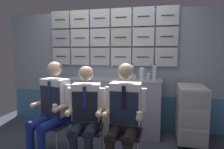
# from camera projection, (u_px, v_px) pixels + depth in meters

# --- Properties ---
(galley_bulkhead) EXTENTS (4.20, 0.14, 2.18)m
(galley_bulkhead) POSITION_uv_depth(u_px,v_px,m) (109.00, 66.00, 3.66)
(galley_bulkhead) COLOR #909DA8
(galley_bulkhead) RESTS_ON ground
(galley_counter) EXTENTS (1.59, 0.53, 0.95)m
(galley_counter) POSITION_uv_depth(u_px,v_px,m) (115.00, 105.00, 3.43)
(galley_counter) COLOR #9696A6
(galley_counter) RESTS_ON ground
(service_trolley) EXTENTS (0.40, 0.65, 0.90)m
(service_trolley) POSITION_uv_depth(u_px,v_px,m) (191.00, 113.00, 2.99)
(service_trolley) COLOR black
(service_trolley) RESTS_ON ground
(folding_chair_left) EXTENTS (0.48, 0.48, 0.83)m
(folding_chair_left) POSITION_uv_depth(u_px,v_px,m) (60.00, 115.00, 2.80)
(folding_chair_left) COLOR #A8AAAF
(folding_chair_left) RESTS_ON ground
(crew_member_left) EXTENTS (0.53, 0.69, 1.29)m
(crew_member_left) POSITION_uv_depth(u_px,v_px,m) (52.00, 104.00, 2.63)
(crew_member_left) COLOR black
(crew_member_left) RESTS_ON ground
(folding_chair_center) EXTENTS (0.46, 0.46, 0.83)m
(folding_chair_center) POSITION_uv_depth(u_px,v_px,m) (88.00, 120.00, 2.60)
(folding_chair_center) COLOR #A8AAAF
(folding_chair_center) RESTS_ON ground
(crew_member_center) EXTENTS (0.50, 0.64, 1.24)m
(crew_member_center) POSITION_uv_depth(u_px,v_px,m) (85.00, 111.00, 2.42)
(crew_member_center) COLOR black
(crew_member_center) RESTS_ON ground
(folding_chair_right) EXTENTS (0.41, 0.41, 0.83)m
(folding_chair_right) POSITION_uv_depth(u_px,v_px,m) (126.00, 123.00, 2.48)
(folding_chair_right) COLOR #A8AAAF
(folding_chair_right) RESTS_ON ground
(crew_member_right) EXTENTS (0.52, 0.63, 1.29)m
(crew_member_right) POSITION_uv_depth(u_px,v_px,m) (124.00, 112.00, 2.31)
(crew_member_right) COLOR black
(crew_member_right) RESTS_ON ground
(water_bottle_short) EXTENTS (0.08, 0.08, 0.24)m
(water_bottle_short) POSITION_uv_depth(u_px,v_px,m) (142.00, 74.00, 3.16)
(water_bottle_short) COLOR silver
(water_bottle_short) RESTS_ON galley_counter
(water_bottle_clear) EXTENTS (0.06, 0.06, 0.23)m
(water_bottle_clear) POSITION_uv_depth(u_px,v_px,m) (129.00, 74.00, 3.14)
(water_bottle_clear) COLOR silver
(water_bottle_clear) RESTS_ON galley_counter
(water_bottle_tall) EXTENTS (0.06, 0.06, 0.25)m
(water_bottle_tall) POSITION_uv_depth(u_px,v_px,m) (132.00, 71.00, 3.46)
(water_bottle_tall) COLOR silver
(water_bottle_tall) RESTS_ON galley_counter
(water_bottle_blue_cap) EXTENTS (0.08, 0.08, 0.26)m
(water_bottle_blue_cap) POSITION_uv_depth(u_px,v_px,m) (155.00, 72.00, 3.29)
(water_bottle_blue_cap) COLOR silver
(water_bottle_blue_cap) RESTS_ON galley_counter
(paper_cup_tan) EXTENTS (0.07, 0.07, 0.08)m
(paper_cup_tan) POSITION_uv_depth(u_px,v_px,m) (134.00, 77.00, 3.25)
(paper_cup_tan) COLOR silver
(paper_cup_tan) RESTS_ON galley_counter
(paper_cup_blue) EXTENTS (0.06, 0.06, 0.09)m
(paper_cup_blue) POSITION_uv_depth(u_px,v_px,m) (149.00, 76.00, 3.39)
(paper_cup_blue) COLOR silver
(paper_cup_blue) RESTS_ON galley_counter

